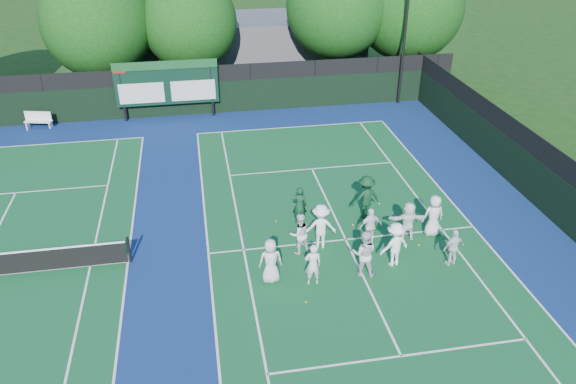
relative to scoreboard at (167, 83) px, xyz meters
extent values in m
plane|color=#16380F|center=(7.01, -15.59, -2.19)|extent=(120.00, 120.00, 0.00)
cube|color=navy|center=(1.01, -14.59, -2.19)|extent=(34.00, 32.00, 0.01)
cube|color=#105026|center=(7.01, -14.59, -2.18)|extent=(10.97, 23.77, 0.00)
cube|color=silver|center=(7.01, -2.70, -2.18)|extent=(10.97, 0.08, 0.00)
cube|color=silver|center=(1.53, -14.59, -2.18)|extent=(0.08, 23.77, 0.00)
cube|color=silver|center=(12.50, -14.59, -2.18)|extent=(0.08, 23.77, 0.00)
cube|color=silver|center=(2.90, -14.59, -2.18)|extent=(0.08, 23.77, 0.00)
cube|color=silver|center=(11.13, -14.59, -2.18)|extent=(0.08, 23.77, 0.00)
cube|color=silver|center=(7.01, -20.99, -2.18)|extent=(8.23, 0.08, 0.00)
cube|color=silver|center=(7.01, -8.19, -2.18)|extent=(8.23, 0.08, 0.00)
cube|color=silver|center=(7.01, -14.59, -2.18)|extent=(0.08, 12.80, 0.00)
cube|color=silver|center=(-6.99, -2.70, -2.18)|extent=(10.97, 0.08, 0.00)
cube|color=silver|center=(-1.50, -14.59, -2.18)|extent=(0.08, 23.77, 0.00)
cube|color=silver|center=(-2.87, -14.59, -2.18)|extent=(0.08, 23.77, 0.00)
cube|color=silver|center=(-6.99, -8.19, -2.18)|extent=(8.23, 0.08, 0.00)
cube|color=black|center=(1.01, 0.41, -1.19)|extent=(34.00, 0.08, 2.00)
cube|color=black|center=(1.01, 0.41, 0.31)|extent=(34.00, 0.05, 1.00)
cube|color=black|center=(16.01, -14.59, -1.19)|extent=(0.08, 32.00, 2.00)
cube|color=black|center=(16.01, -14.59, 0.31)|extent=(0.05, 32.00, 1.00)
cylinder|color=black|center=(-2.59, 0.01, -0.44)|extent=(0.16, 0.16, 3.50)
cylinder|color=black|center=(2.61, 0.01, -0.44)|extent=(0.16, 0.16, 3.50)
cube|color=black|center=(0.01, 0.01, 0.01)|extent=(6.00, 0.15, 2.60)
cube|color=#144820|center=(0.01, -0.09, 1.11)|extent=(6.00, 0.05, 0.50)
cube|color=silver|center=(-1.49, -0.09, -0.49)|extent=(2.60, 0.04, 1.20)
cube|color=silver|center=(1.51, -0.09, -0.49)|extent=(2.60, 0.04, 1.20)
cube|color=#A6160D|center=(-2.59, -0.09, 1.01)|extent=(0.70, 0.04, 0.50)
cube|color=#515055|center=(5.01, 8.41, -0.19)|extent=(18.00, 6.00, 4.00)
cylinder|color=black|center=(14.51, 0.11, 2.81)|extent=(0.16, 0.16, 10.00)
cylinder|color=black|center=(-1.39, -14.59, -1.64)|extent=(0.10, 0.10, 1.10)
cube|color=white|center=(-7.46, -0.29, -1.75)|extent=(1.62, 0.77, 0.06)
cube|color=white|center=(-7.46, -0.13, -1.46)|extent=(1.53, 0.43, 0.52)
cube|color=white|center=(-8.08, -0.29, -1.98)|extent=(0.15, 0.37, 0.42)
cube|color=white|center=(-6.83, -0.29, -1.98)|extent=(0.15, 0.37, 0.42)
cylinder|color=black|center=(-3.92, 3.91, -0.96)|extent=(0.44, 0.44, 2.45)
sphere|color=#0D3C0D|center=(-3.92, 3.91, 2.79)|extent=(6.74, 6.74, 6.74)
sphere|color=#0D3C0D|center=(-3.32, 4.21, 2.11)|extent=(4.72, 4.72, 4.72)
cylinder|color=black|center=(1.64, 3.91, -0.92)|extent=(0.44, 0.44, 2.54)
sphere|color=#0D3C0D|center=(1.64, 3.91, 2.59)|extent=(5.99, 5.99, 5.99)
sphere|color=#0D3C0D|center=(2.24, 4.21, 2.00)|extent=(4.19, 4.19, 4.19)
cylinder|color=black|center=(11.20, 3.91, -0.74)|extent=(0.44, 0.44, 2.90)
sphere|color=#0D3C0D|center=(11.20, 3.91, 3.22)|extent=(6.69, 6.69, 6.69)
sphere|color=#0D3C0D|center=(11.80, 4.21, 2.55)|extent=(4.69, 4.69, 4.69)
cylinder|color=black|center=(16.18, 3.91, -0.90)|extent=(0.44, 0.44, 2.58)
sphere|color=#0D3C0D|center=(16.18, 3.91, 3.07)|extent=(7.17, 7.17, 7.17)
sphere|color=#0D3C0D|center=(16.78, 4.21, 2.36)|extent=(5.02, 5.02, 5.02)
sphere|color=#BCDA19|center=(4.66, -18.06, -2.16)|extent=(0.07, 0.07, 0.07)
sphere|color=#BCDA19|center=(9.24, -12.09, -2.16)|extent=(0.07, 0.07, 0.07)
sphere|color=#BCDA19|center=(9.74, -15.49, -2.16)|extent=(0.07, 0.07, 0.07)
sphere|color=#BCDA19|center=(4.47, -12.76, -2.16)|extent=(0.07, 0.07, 0.07)
sphere|color=#BCDA19|center=(7.58, -13.61, -2.16)|extent=(0.07, 0.07, 0.07)
sphere|color=#BCDA19|center=(9.67, -13.48, -2.16)|extent=(0.07, 0.07, 0.07)
imported|color=silver|center=(3.67, -16.64, -1.32)|extent=(0.85, 0.55, 1.74)
imported|color=silver|center=(5.11, -17.06, -1.36)|extent=(0.63, 0.43, 1.66)
imported|color=silver|center=(7.03, -16.85, -1.27)|extent=(1.06, 0.94, 1.84)
imported|color=white|center=(8.32, -16.47, -1.30)|extent=(1.28, 0.93, 1.79)
imported|color=silver|center=(10.49, -16.84, -1.44)|extent=(0.94, 0.56, 1.51)
imported|color=white|center=(5.01, -15.07, -1.34)|extent=(0.94, 0.79, 1.70)
imported|color=white|center=(5.89, -14.86, -1.26)|extent=(1.29, 0.84, 1.87)
imported|color=white|center=(7.88, -14.94, -1.41)|extent=(0.96, 0.49, 1.57)
imported|color=white|center=(9.44, -14.90, -1.36)|extent=(1.58, 0.64, 1.66)
imported|color=silver|center=(10.55, -14.78, -1.30)|extent=(0.89, 0.60, 1.78)
imported|color=#0F3820|center=(5.43, -12.99, -1.35)|extent=(0.66, 0.47, 1.69)
imported|color=#0E331A|center=(8.27, -13.00, -1.22)|extent=(1.36, 0.93, 1.94)
camera|label=1|loc=(1.45, -32.62, 10.47)|focal=35.00mm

